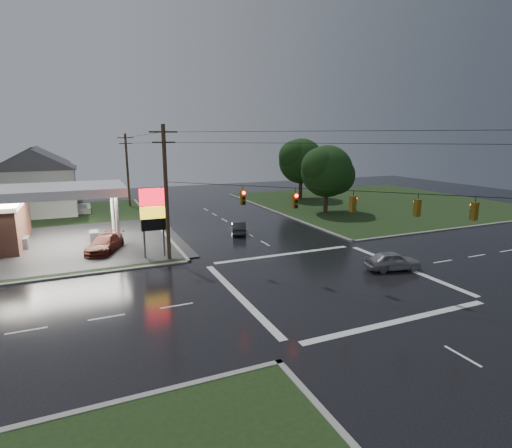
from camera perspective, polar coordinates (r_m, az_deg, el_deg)
name	(u,v)px	position (r m, az deg, el deg)	size (l,w,h in m)	color
ground	(330,280)	(29.24, 10.48, -7.91)	(120.00, 120.00, 0.00)	black
grass_ne	(376,203)	(64.76, 16.84, 2.95)	(36.00, 36.00, 0.08)	black
pylon_sign	(153,211)	(34.04, -14.55, 1.78)	(2.00, 0.35, 6.00)	#59595E
utility_pole_nw	(166,192)	(32.98, -12.71, 4.55)	(2.20, 0.32, 11.00)	#382619
utility_pole_n	(127,169)	(61.10, -17.89, 7.48)	(2.20, 0.32, 10.50)	#382619
traffic_signals	(334,190)	(27.70, 11.05, 4.77)	(26.87, 26.87, 1.47)	black
house_near	(38,181)	(59.13, -28.74, 5.39)	(11.05, 8.48, 8.60)	silver
house_far	(37,174)	(71.13, -28.76, 6.31)	(11.05, 8.48, 8.60)	silver
tree_ne_near	(328,171)	(53.80, 10.21, 7.40)	(7.99, 6.80, 8.98)	black
tree_ne_far	(302,161)	(65.51, 6.59, 8.90)	(8.46, 7.20, 9.80)	black
car_north	(239,228)	(42.13, -2.45, -0.52)	(1.37, 3.93, 1.30)	black
car_crossing	(393,261)	(32.52, 18.95, -4.97)	(1.69, 4.21, 1.44)	gray
car_pump	(105,244)	(37.87, -20.79, -2.66)	(2.08, 5.11, 1.48)	#561E13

